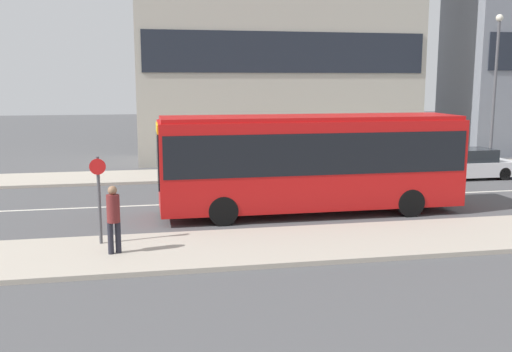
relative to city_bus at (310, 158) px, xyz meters
name	(u,v)px	position (x,y,z in m)	size (l,w,h in m)	color
ground_plane	(226,202)	(-2.64, 2.37, -1.97)	(120.00, 120.00, 0.00)	#4F4F51
sidewalk_near	(257,246)	(-2.64, -3.88, -1.90)	(44.00, 3.50, 0.13)	#B2A899
sidewalk_far	(208,175)	(-2.64, 8.62, -1.90)	(44.00, 3.50, 0.13)	#B2A899
lane_centerline	(226,202)	(-2.64, 2.37, -1.96)	(41.80, 0.16, 0.01)	silver
city_bus	(310,158)	(0.00, 0.00, 0.00)	(10.47, 2.55, 3.42)	red
parked_car_0	(469,164)	(9.53, 5.62, -1.30)	(4.19, 1.83, 1.42)	silver
pedestrian_near_stop	(113,215)	(-6.48, -3.99, -0.80)	(0.34, 0.34, 1.80)	#23232D
bus_stop_sign	(99,193)	(-6.90, -2.98, -0.40)	(0.44, 0.12, 2.44)	#4C4C51
street_lamp	(496,77)	(11.87, 7.50, 2.82)	(0.36, 0.36, 7.74)	#4C4C51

